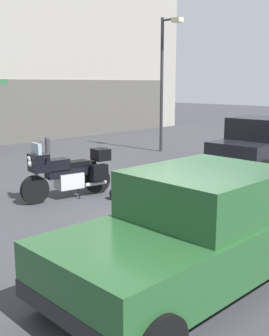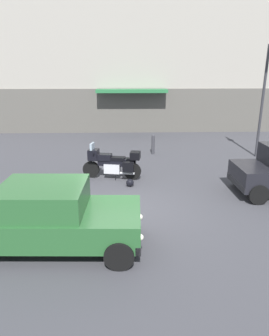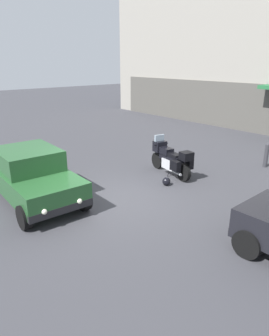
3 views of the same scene
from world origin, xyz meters
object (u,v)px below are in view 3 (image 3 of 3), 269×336
at_px(motorcycle, 171,159).
at_px(bollard_curbside, 266,154).
at_px(car_sedan_far, 29,173).
at_px(helmet, 166,181).

distance_m(motorcycle, bollard_curbside, 3.99).
bearing_deg(car_sedan_far, helmet, 64.04).
relative_size(motorcycle, bollard_curbside, 2.29).
xyz_separation_m(helmet, car_sedan_far, (-2.07, -3.88, 0.64)).
distance_m(motorcycle, helmet, 1.19).
bearing_deg(bollard_curbside, car_sedan_far, -111.60).
height_order(helmet, bollard_curbside, bollard_curbside).
height_order(motorcycle, helmet, motorcycle).
xyz_separation_m(motorcycle, car_sedan_far, (-1.43, -4.76, 0.16)).
relative_size(helmet, bollard_curbside, 0.29).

